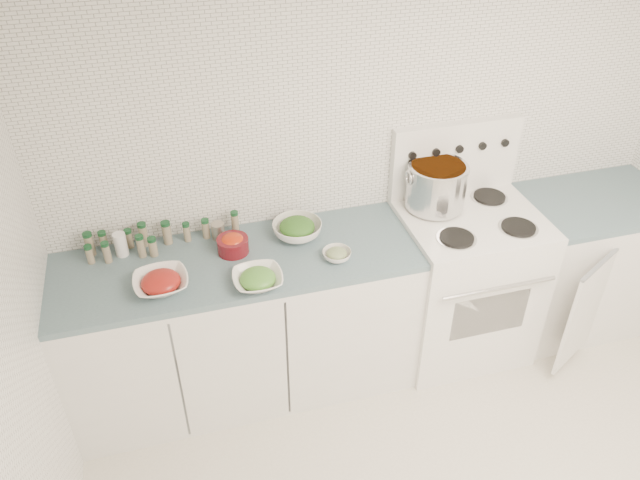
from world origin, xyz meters
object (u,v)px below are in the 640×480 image
(stove, at_px, (462,278))
(bowl_snowpea, at_px, (258,279))
(bowl_tomato, at_px, (161,282))
(stock_pot, at_px, (436,184))

(stove, relative_size, bowl_snowpea, 5.60)
(bowl_tomato, distance_m, bowl_snowpea, 0.46)
(stove, distance_m, bowl_tomato, 1.75)
(stove, distance_m, bowl_snowpea, 1.33)
(bowl_tomato, relative_size, bowl_snowpea, 1.12)
(stove, bearing_deg, bowl_tomato, -175.93)
(bowl_tomato, xyz_separation_m, bowl_snowpea, (0.45, -0.10, -0.00))
(stove, xyz_separation_m, bowl_tomato, (-1.69, -0.12, 0.44))
(stock_pot, xyz_separation_m, bowl_snowpea, (-1.07, -0.36, -0.15))
(stock_pot, relative_size, bowl_tomato, 1.28)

